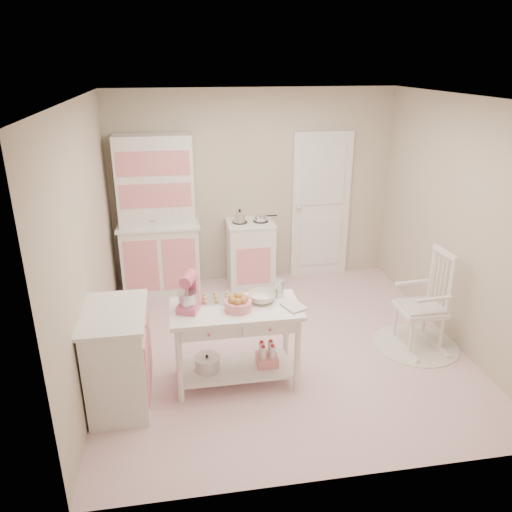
{
  "coord_description": "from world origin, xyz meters",
  "views": [
    {
      "loc": [
        -1.04,
        -4.62,
        2.93
      ],
      "look_at": [
        -0.29,
        -0.06,
        1.1
      ],
      "focal_mm": 35.0,
      "sensor_mm": 36.0,
      "label": 1
    }
  ],
  "objects": [
    {
      "name": "room_shell",
      "position": [
        0.0,
        0.0,
        1.65
      ],
      "size": [
        3.84,
        3.84,
        2.62
      ],
      "color": "#CA7E8D",
      "rests_on": "ground"
    },
    {
      "name": "door",
      "position": [
        0.95,
        1.87,
        1.02
      ],
      "size": [
        0.82,
        0.05,
        2.04
      ],
      "primitive_type": "cube",
      "color": "white",
      "rests_on": "ground"
    },
    {
      "name": "hutch",
      "position": [
        -1.29,
        1.66,
        1.04
      ],
      "size": [
        1.06,
        0.5,
        2.08
      ],
      "primitive_type": "cube",
      "color": "white",
      "rests_on": "ground"
    },
    {
      "name": "stove",
      "position": [
        -0.09,
        1.61,
        0.46
      ],
      "size": [
        0.62,
        0.57,
        0.92
      ],
      "primitive_type": "cube",
      "color": "white",
      "rests_on": "ground"
    },
    {
      "name": "base_cabinet",
      "position": [
        -1.63,
        -0.7,
        0.46
      ],
      "size": [
        0.54,
        0.84,
        0.92
      ],
      "primitive_type": "cube",
      "color": "white",
      "rests_on": "ground"
    },
    {
      "name": "lace_rug",
      "position": [
        1.46,
        -0.23,
        0.01
      ],
      "size": [
        0.92,
        0.92,
        0.01
      ],
      "primitive_type": "cylinder",
      "color": "white",
      "rests_on": "ground"
    },
    {
      "name": "rocking_chair",
      "position": [
        1.46,
        -0.23,
        0.55
      ],
      "size": [
        0.53,
        0.75,
        1.1
      ],
      "primitive_type": "cube",
      "rotation": [
        0.0,
        0.0,
        0.07
      ],
      "color": "white",
      "rests_on": "ground"
    },
    {
      "name": "work_table",
      "position": [
        -0.56,
        -0.56,
        0.4
      ],
      "size": [
        1.2,
        0.6,
        0.8
      ],
      "primitive_type": "cube",
      "color": "white",
      "rests_on": "ground"
    },
    {
      "name": "stand_mixer",
      "position": [
        -0.98,
        -0.54,
        0.97
      ],
      "size": [
        0.28,
        0.33,
        0.34
      ],
      "primitive_type": "cube",
      "rotation": [
        0.0,
        0.0,
        -0.34
      ],
      "color": "#D3597F",
      "rests_on": "work_table"
    },
    {
      "name": "cookie_tray",
      "position": [
        -0.71,
        -0.38,
        0.81
      ],
      "size": [
        0.34,
        0.24,
        0.02
      ],
      "primitive_type": "cube",
      "color": "silver",
      "rests_on": "work_table"
    },
    {
      "name": "bread_basket",
      "position": [
        -0.54,
        -0.61,
        0.85
      ],
      "size": [
        0.25,
        0.25,
        0.09
      ],
      "primitive_type": "cylinder",
      "color": "pink",
      "rests_on": "work_table"
    },
    {
      "name": "mixing_bowl",
      "position": [
        -0.3,
        -0.48,
        0.84
      ],
      "size": [
        0.27,
        0.27,
        0.08
      ],
      "primitive_type": "imported",
      "color": "silver",
      "rests_on": "work_table"
    },
    {
      "name": "metal_pitcher",
      "position": [
        -0.12,
        -0.4,
        0.89
      ],
      "size": [
        0.1,
        0.1,
        0.17
      ],
      "primitive_type": "cylinder",
      "color": "silver",
      "rests_on": "work_table"
    },
    {
      "name": "recipe_book",
      "position": [
        -0.11,
        -0.68,
        0.81
      ],
      "size": [
        0.24,
        0.27,
        0.02
      ],
      "primitive_type": "imported",
      "rotation": [
        0.0,
        0.0,
        0.37
      ],
      "color": "silver",
      "rests_on": "work_table"
    }
  ]
}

